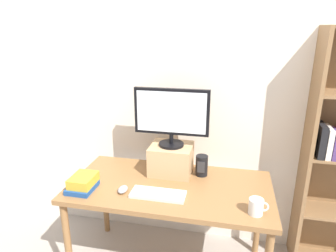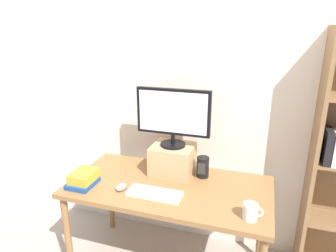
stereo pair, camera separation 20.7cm
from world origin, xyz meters
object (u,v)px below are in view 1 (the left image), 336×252
Objects in this scene: book_stack at (83,183)px; desk_speaker at (202,166)px; computer_monitor at (171,115)px; computer_mouse at (123,189)px; desk at (170,194)px; riser_box at (171,159)px; keyboard at (158,194)px; coffee_mug at (256,207)px.

desk_speaker is at bearing 26.36° from book_stack.
computer_monitor is 0.81m from book_stack.
computer_monitor is 0.65m from computer_mouse.
desk_speaker is (0.21, 0.20, 0.16)m from desk.
book_stack reaches higher than computer_mouse.
desk is 0.64m from book_stack.
riser_box is 0.39m from keyboard.
riser_box is 2.64× the size of coffee_mug.
desk_speaker is at bearing 35.82° from computer_mouse.
riser_box reaches higher than computer_mouse.
computer_mouse is (-0.26, -0.00, 0.01)m from keyboard.
keyboard reaches higher than desk.
computer_mouse is at bearing -151.49° from desk.
keyboard is (-0.02, -0.37, -0.10)m from riser_box.
desk_speaker is (0.80, 0.40, 0.03)m from book_stack.
computer_mouse reaches higher than desk.
keyboard is at bearing 2.87° from book_stack.
book_stack is 0.89m from desk_speaker.
book_stack is at bearing -153.64° from desk_speaker.
computer_monitor is 2.59× the size of book_stack.
computer_mouse is at bearing -179.99° from keyboard.
coffee_mug is at bearing -35.36° from computer_monitor.
desk_speaker is at bearing 131.04° from coffee_mug.
computer_monitor reaches higher than riser_box.
riser_box is 0.36m from computer_monitor.
coffee_mug is (0.63, -0.45, -0.42)m from computer_monitor.
coffee_mug is (0.64, -0.07, 0.04)m from keyboard.
computer_monitor is at bearing 87.63° from keyboard.
coffee_mug reaches higher than computer_mouse.
coffee_mug is 0.59m from desk_speaker.
desk_speaker reaches higher than coffee_mug.
keyboard is 0.65m from coffee_mug.
computer_monitor is 0.88m from coffee_mug.
desk is 0.19m from keyboard.
desk_speaker is (-0.39, 0.44, 0.03)m from coffee_mug.
book_stack is 1.79× the size of coffee_mug.
coffee_mug is (0.90, -0.07, 0.03)m from computer_mouse.
computer_monitor is at bearing 35.44° from book_stack.
riser_box is at bearing 90.00° from computer_monitor.
riser_box is at bearing 35.54° from book_stack.
computer_mouse is at bearing -126.02° from riser_box.
computer_mouse is at bearing 5.38° from book_stack.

